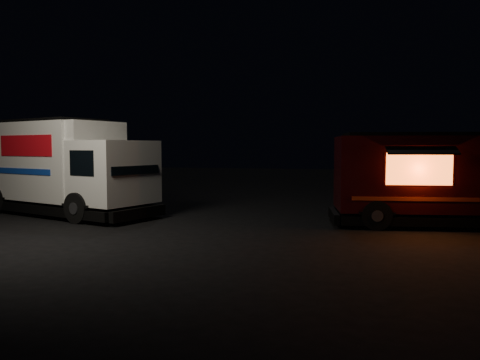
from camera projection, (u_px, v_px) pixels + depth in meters
The scene contains 3 objects.
ground at pixel (183, 227), 14.49m from camera, with size 80.00×80.00×0.00m, color black.
white_truck at pixel (64, 167), 17.17m from camera, with size 7.68×2.62×3.48m, color silver, non-canonical shape.
red_truck at pixel (433, 179), 14.63m from camera, with size 6.26×2.30×2.91m, color #32090A, non-canonical shape.
Camera 1 is at (5.12, -13.52, 2.46)m, focal length 35.00 mm.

